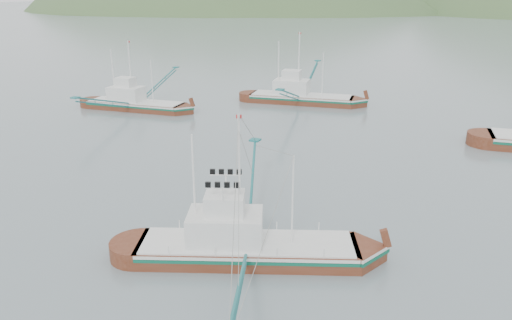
% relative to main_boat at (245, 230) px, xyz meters
% --- Properties ---
extents(ground, '(1200.00, 1200.00, 0.00)m').
position_rel_main_boat_xyz_m(ground, '(-2.87, 2.34, -1.91)').
color(ground, slate).
rests_on(ground, ground).
extents(main_boat, '(13.32, 22.57, 9.49)m').
position_rel_main_boat_xyz_m(main_boat, '(0.00, 0.00, 0.00)').
color(main_boat, '#572512').
rests_on(main_boat, ground).
extents(bg_boat_left, '(13.55, 24.06, 9.75)m').
position_rel_main_boat_xyz_m(bg_boat_left, '(-29.71, 30.02, -0.57)').
color(bg_boat_left, '#572512').
rests_on(bg_boat_left, ground).
extents(bg_boat_far, '(14.77, 26.01, 10.57)m').
position_rel_main_boat_xyz_m(bg_boat_far, '(-10.61, 42.47, -0.32)').
color(bg_boat_far, '#572512').
rests_on(bg_boat_far, ground).
extents(headland_left, '(448.00, 308.00, 210.00)m').
position_rel_main_boat_xyz_m(headland_left, '(-182.87, 362.34, -1.91)').
color(headland_left, '#3E5C2F').
rests_on(headland_left, ground).
extents(ridge_distant, '(960.00, 400.00, 240.00)m').
position_rel_main_boat_xyz_m(ridge_distant, '(27.13, 562.34, -1.91)').
color(ridge_distant, slate).
rests_on(ridge_distant, ground).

